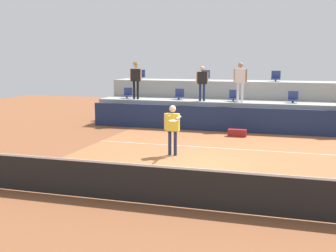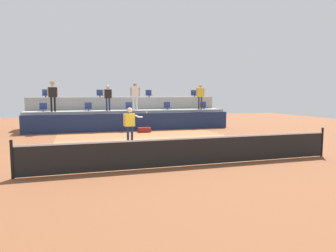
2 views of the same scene
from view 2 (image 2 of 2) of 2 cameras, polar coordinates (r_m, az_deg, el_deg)
The scene contains 23 objects.
ground_plane at distance 13.74m, azimuth -1.86°, elevation -3.71°, with size 40.00×40.00×0.00m, color brown.
court_inner_paint at distance 14.69m, azimuth -2.89°, elevation -3.08°, with size 9.00×10.00×0.01m, color #A36038.
court_service_line at distance 16.04m, azimuth -4.12°, elevation -2.31°, with size 9.00×0.06×0.00m, color silver.
tennis_net at distance 9.91m, azimuth 4.28°, elevation -4.55°, with size 10.48×0.08×1.07m.
sponsor_backboard at distance 19.48m, azimuth -6.53°, elevation 0.72°, with size 13.00×0.16×1.10m, color navy.
seating_tier_lower at distance 20.75m, azimuth -7.20°, elevation 1.24°, with size 13.00×1.80×1.25m, color #9E9E99.
seating_tier_upper at distance 22.49m, azimuth -8.01°, elevation 2.67°, with size 13.00×1.80×2.10m, color #9E9E99.
stadium_chair_lower_far_left at distance 20.39m, azimuth -22.13°, elevation 3.13°, with size 0.44×0.40×0.52m.
stadium_chair_lower_left at distance 20.34m, azimuth -14.54°, elevation 3.37°, with size 0.44×0.40×0.52m.
stadium_chair_lower_center at distance 20.63m, azimuth -7.22°, elevation 3.55°, with size 0.44×0.40×0.52m.
stadium_chair_lower_right at distance 21.25m, azimuth -0.13°, elevation 3.66°, with size 0.44×0.40×0.52m.
stadium_chair_lower_far_right at distance 22.20m, azimuth 6.60°, elevation 3.72°, with size 0.44×0.40×0.52m.
stadium_chair_upper_far_left at distance 22.17m, azimuth -21.72°, elevation 5.53°, with size 0.44×0.40×0.52m.
stadium_chair_upper_left at distance 22.18m, azimuth -12.51°, elevation 5.81°, with size 0.44×0.40×0.52m.
stadium_chair_upper_right at distance 22.74m, azimuth -3.57°, elevation 5.94°, with size 0.44×0.40×0.52m.
stadium_chair_upper_far_right at distance 23.84m, azimuth 4.85°, elevation 5.92°, with size 0.44×0.40×0.52m.
tennis_player at distance 14.14m, azimuth -7.03°, elevation 0.74°, with size 0.71×1.18×1.69m.
spectator_with_hat at distance 19.95m, azimuth -20.59°, elevation 5.74°, with size 0.61×0.43×1.81m.
spectator_in_grey at distance 20.03m, azimuth -11.08°, elevation 5.56°, with size 0.57×0.28×1.61m.
spectator_in_white at distance 20.30m, azimuth -6.12°, elevation 5.99°, with size 0.62×0.26×1.79m.
spectator_leaning_on_rail at distance 21.66m, azimuth 5.99°, elevation 5.91°, with size 0.61×0.25×1.75m.
tennis_ball at distance 12.53m, azimuth -3.95°, elevation 2.54°, with size 0.07×0.07×0.07m.
equipment_bag at distance 18.60m, azimuth -4.42°, elevation -0.74°, with size 0.76×0.28×0.30m, color maroon.
Camera 2 is at (-3.57, -13.07, 2.29)m, focal length 32.89 mm.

